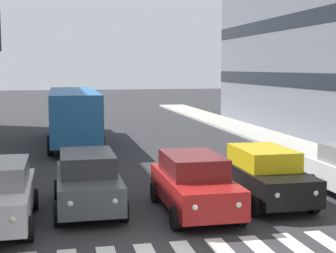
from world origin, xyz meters
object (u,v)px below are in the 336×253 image
at_px(car_2, 194,183).
at_px(bus_behind_traffic, 73,111).
at_px(car_3, 88,181).
at_px(car_1, 265,175).

xyz_separation_m(car_2, bus_behind_traffic, (3.04, -14.62, 0.97)).
bearing_deg(car_2, car_3, -18.48).
relative_size(car_3, bus_behind_traffic, 0.42).
height_order(car_2, bus_behind_traffic, bus_behind_traffic).
distance_m(car_1, car_3, 5.56).
height_order(car_3, bus_behind_traffic, bus_behind_traffic).
xyz_separation_m(car_1, car_3, (5.55, -0.32, 0.00)).
height_order(car_1, car_3, same).
bearing_deg(bus_behind_traffic, car_2, 101.74).
relative_size(car_2, car_3, 1.00).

